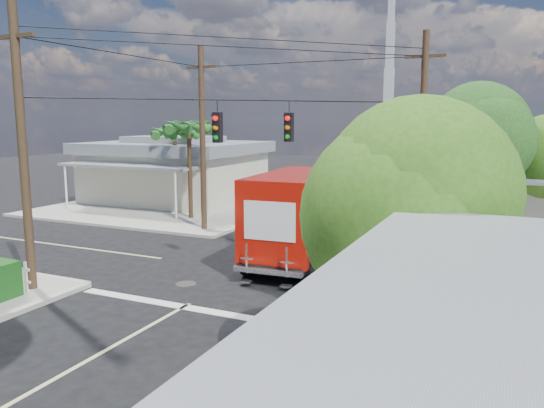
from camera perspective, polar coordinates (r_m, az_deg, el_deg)
The scene contains 13 objects.
ground at distance 19.82m, azimuth -2.44°, elevation -7.12°, with size 120.00×120.00×0.00m, color black.
sidewalk_nw at distance 34.45m, azimuth -10.31°, elevation -0.19°, with size 14.12×14.12×0.14m.
road_markings at distance 18.58m, azimuth -4.53°, elevation -8.25°, with size 32.00×32.00×0.01m.
building_nw at distance 36.11m, azimuth -10.42°, elevation 3.67°, with size 10.80×10.20×4.30m.
radio_tower at distance 37.83m, azimuth 12.35°, elevation 9.04°, with size 0.80×0.80×17.00m.
tree_ne_front at distance 23.74m, azimuth 21.23°, elevation 6.63°, with size 4.21×4.14×6.66m.
tree_ne_back at distance 25.94m, azimuth 27.23°, elevation 5.11°, with size 3.77×3.66×5.82m.
tree_se at distance 9.94m, azimuth 14.54°, elevation 0.18°, with size 3.67×3.54×5.62m.
palm_nw_front at distance 29.32m, azimuth -8.93°, elevation 8.02°, with size 3.01×3.08×5.59m.
palm_nw_back at distance 31.70m, azimuth -10.44°, elevation 7.38°, with size 3.01×3.08×5.19m.
utility_poles at distance 21.22m, azimuth -4.37°, elevation 6.74°, with size 12.00×10.68×9.00m.
vending_boxes at distance 23.73m, azimuth 18.87°, elevation -3.19°, with size 1.90×0.50×1.10m.
delivery_truck at distance 20.96m, azimuth 3.31°, elevation -1.21°, with size 3.13×8.31×3.53m.
Camera 1 is at (8.72, -16.92, 5.53)m, focal length 35.00 mm.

